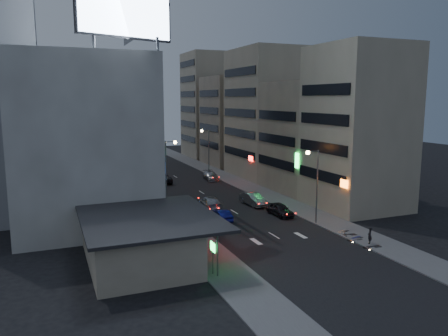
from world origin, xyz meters
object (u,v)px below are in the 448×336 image
parked_car_right_near (280,209)px  road_car_silver (210,203)px  scooter_black_a (379,239)px  scooter_silver_b (345,224)px  person (370,235)px  parked_car_right_mid (253,199)px  scooter_blue (360,231)px  scooter_silver_a (360,233)px  parked_car_right_far (211,176)px  scooter_black_b (355,228)px  parked_car_left (162,178)px  road_car_blue (221,215)px

parked_car_right_near → road_car_silver: size_ratio=0.77×
scooter_black_a → scooter_silver_b: scooter_black_a is taller
person → parked_car_right_mid: bearing=-123.5°
person → scooter_blue: bearing=-150.1°
scooter_silver_a → scooter_black_a: bearing=-171.6°
parked_car_right_near → road_car_silver: 8.80m
scooter_black_a → parked_car_right_far: bearing=10.1°
person → scooter_silver_a: person is taller
parked_car_right_mid → scooter_black_b: (4.11, -15.01, -0.08)m
parked_car_left → parked_car_right_mid: bearing=113.2°
parked_car_right_near → parked_car_left: bearing=106.3°
parked_car_right_near → scooter_black_a: parked_car_right_near is taller
person → scooter_black_a: size_ratio=0.83×
parked_car_left → person: 38.68m
parked_car_right_far → person: size_ratio=2.98×
parked_car_right_near → road_car_blue: (-7.19, 0.48, -0.07)m
parked_car_right_mid → parked_car_right_far: parked_car_right_mid is taller
parked_car_right_near → scooter_black_b: (3.39, -9.30, -0.03)m
scooter_black_a → scooter_black_b: bearing=1.5°
scooter_blue → person: bearing=153.9°
scooter_black_b → scooter_silver_b: (-0.11, 1.47, -0.02)m
scooter_silver_a → scooter_silver_b: scooter_silver_b is taller
road_car_silver → parked_car_right_far: bearing=-103.1°
scooter_blue → parked_car_right_near: bearing=7.9°
scooter_black_b → parked_car_left: bearing=30.2°
parked_car_right_mid → scooter_silver_a: parked_car_right_mid is taller
road_car_silver → scooter_black_b: road_car_silver is taller
parked_car_right_far → scooter_black_b: (2.95, -33.65, 0.01)m
road_car_blue → scooter_silver_b: (10.47, -8.31, 0.03)m
scooter_black_a → scooter_silver_a: 2.35m
parked_car_right_far → scooter_silver_b: 32.31m
scooter_black_a → scooter_blue: 2.89m
scooter_silver_a → scooter_silver_b: 2.88m
parked_car_right_near → scooter_black_b: bearing=-71.3°
scooter_silver_b → road_car_silver: bearing=16.0°
parked_car_right_far → road_car_silver: (-6.97, -18.46, 0.12)m
parked_car_right_near → road_car_blue: 7.21m
parked_car_left → road_car_silver: 19.04m
parked_car_right_mid → parked_car_right_far: 18.68m
parked_car_right_far → scooter_black_b: size_ratio=2.51×
road_car_blue → scooter_blue: bearing=136.4°
parked_car_left → parked_car_right_near: bearing=110.3°
parked_car_right_far → road_car_blue: (-7.63, -23.88, -0.04)m
road_car_silver → scooter_silver_a: size_ratio=3.23×
parked_car_right_mid → road_car_silver: road_car_silver is taller
scooter_black_a → scooter_blue: bearing=2.4°
parked_car_right_near → scooter_silver_a: size_ratio=2.47×
scooter_black_b → scooter_blue: bearing=-175.4°
parked_car_left → scooter_silver_b: parked_car_left is taller
road_car_blue → scooter_black_a: 16.97m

